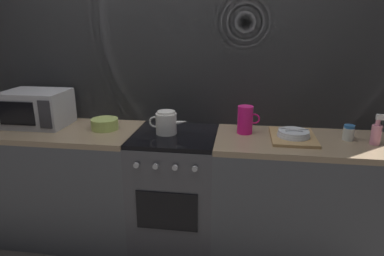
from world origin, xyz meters
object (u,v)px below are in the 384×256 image
kettle (167,123)px  pitcher (245,120)px  spice_jar (349,133)px  mixing_bowl (105,124)px  stove_unit (175,191)px  microwave (37,108)px  dish_pile (293,135)px  spray_bottle (376,133)px

kettle → pitcher: (0.56, 0.09, 0.02)m
spice_jar → mixing_bowl: bearing=-179.7°
stove_unit → mixing_bowl: 0.73m
mixing_bowl → pitcher: bearing=3.1°
microwave → spice_jar: (2.28, -0.02, -0.08)m
stove_unit → pitcher: bearing=10.7°
stove_unit → dish_pile: size_ratio=2.25×
kettle → dish_pile: 0.89m
mixing_bowl → microwave: bearing=177.3°
microwave → mixing_bowl: bearing=-2.7°
stove_unit → spray_bottle: spray_bottle is taller
stove_unit → mixing_bowl: size_ratio=4.50×
pitcher → spray_bottle: spray_bottle is taller
spray_bottle → kettle: bearing=179.0°
kettle → spray_bottle: (1.40, -0.02, -0.00)m
stove_unit → dish_pile: (0.83, 0.02, 0.47)m
microwave → pitcher: (1.59, 0.03, -0.03)m
mixing_bowl → dish_pile: mixing_bowl is taller
pitcher → dish_pile: bearing=-13.0°
dish_pile → spray_bottle: spray_bottle is taller
microwave → mixing_bowl: size_ratio=2.30×
microwave → kettle: microwave is taller
microwave → spray_bottle: (2.43, -0.08, -0.06)m
kettle → pitcher: 0.56m
microwave → kettle: size_ratio=1.62×
stove_unit → pitcher: size_ratio=4.50×
mixing_bowl → spice_jar: (1.73, 0.01, 0.01)m
microwave → dish_pile: (1.91, -0.05, -0.11)m
microwave → pitcher: bearing=1.1°
microwave → spray_bottle: 2.43m
mixing_bowl → spray_bottle: (1.88, -0.06, 0.04)m
pitcher → dish_pile: pitcher is taller
kettle → spray_bottle: spray_bottle is taller
mixing_bowl → dish_pile: size_ratio=0.50×
spray_bottle → pitcher: bearing=172.3°
stove_unit → spice_jar: 1.29m
mixing_bowl → spice_jar: spice_jar is taller
stove_unit → mixing_bowl: bearing=175.9°
stove_unit → dish_pile: 0.95m
stove_unit → spice_jar: bearing=2.2°
mixing_bowl → pitcher: 1.04m
mixing_bowl → pitcher: size_ratio=1.00×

